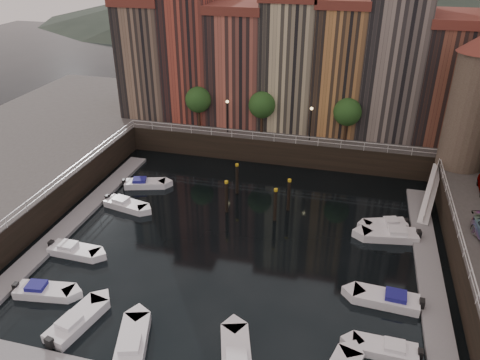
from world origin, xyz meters
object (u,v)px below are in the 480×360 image
(boat_left_3, at_px, (125,204))
(mooring_pilings, at_px, (256,194))
(gangway, at_px, (431,191))
(boat_left_0, at_px, (43,291))
(corner_tower, at_px, (474,100))
(boat_left_1, at_px, (74,250))

(boat_left_3, bearing_deg, mooring_pilings, 25.23)
(mooring_pilings, distance_m, boat_left_3, 13.33)
(gangway, bearing_deg, boat_left_3, -165.57)
(mooring_pilings, height_order, boat_left_0, mooring_pilings)
(corner_tower, relative_size, boat_left_1, 2.92)
(corner_tower, relative_size, gangway, 1.66)
(boat_left_0, xyz_separation_m, boat_left_3, (0.13, 13.41, 0.01))
(gangway, height_order, boat_left_3, gangway)
(gangway, distance_m, boat_left_0, 36.55)
(boat_left_0, distance_m, boat_left_1, 5.23)
(gangway, distance_m, mooring_pilings, 17.42)
(mooring_pilings, bearing_deg, boat_left_0, -128.10)
(mooring_pilings, distance_m, boat_left_1, 17.81)
(corner_tower, bearing_deg, boat_left_3, -159.57)
(mooring_pilings, distance_m, boat_left_0, 21.12)
(corner_tower, height_order, mooring_pilings, corner_tower)
(gangway, height_order, boat_left_0, gangway)
(mooring_pilings, bearing_deg, gangway, 14.86)
(boat_left_1, xyz_separation_m, boat_left_3, (0.75, 8.21, 0.00))
(boat_left_0, bearing_deg, mooring_pilings, 43.73)
(gangway, relative_size, boat_left_3, 1.71)
(gangway, xyz_separation_m, mooring_pilings, (-16.83, -4.47, -0.27))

